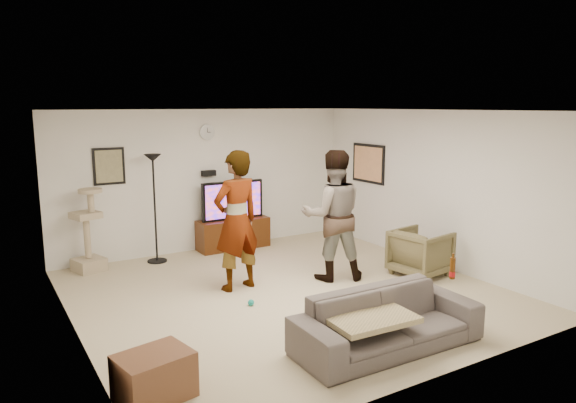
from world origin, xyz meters
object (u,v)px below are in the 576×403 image
tv_stand (233,234)px  floor_lamp (155,209)px  person_right (333,215)px  sofa (388,321)px  side_table (154,376)px  armchair (420,252)px  person_left (237,221)px  tv (233,200)px  beer_bottle (453,268)px  cat_tree (87,230)px

tv_stand → floor_lamp: size_ratio=0.73×
person_right → sofa: bearing=91.3°
sofa → side_table: (-2.44, 0.31, -0.09)m
armchair → person_right: bearing=57.5°
person_left → side_table: size_ratio=3.13×
tv → beer_bottle: 4.57m
tv_stand → beer_bottle: bearing=-82.0°
armchair → side_table: (-4.56, -1.33, -0.14)m
person_left → sofa: 2.68m
floor_lamp → person_right: size_ratio=0.92×
tv_stand → sofa: bearing=-94.1°
person_right → cat_tree: bearing=-14.1°
cat_tree → sofa: bearing=-63.8°
cat_tree → sofa: (2.20, -4.48, -0.35)m
side_table → tv: bearing=56.7°
tv → floor_lamp: floor_lamp is taller
sofa → armchair: armchair is taller
cat_tree → person_right: (3.06, -2.27, 0.31)m
tv_stand → armchair: size_ratio=1.68×
person_left → tv_stand: bearing=-123.4°
sofa → beer_bottle: size_ratio=8.34×
person_right → side_table: person_right is taller
beer_bottle → side_table: 3.46m
person_left → side_table: (-1.89, -2.22, -0.78)m
floor_lamp → armchair: floor_lamp is taller
cat_tree → beer_bottle: (3.16, -4.48, 0.08)m
tv_stand → beer_bottle: 4.59m
cat_tree → person_left: 2.57m
sofa → floor_lamp: bearing=105.5°
person_left → armchair: (2.67, -0.89, -0.63)m
cat_tree → armchair: bearing=-33.3°
armchair → sofa: bearing=119.5°
cat_tree → floor_lamp: bearing=-3.8°
tv → sofa: bearing=-94.1°
floor_lamp → person_right: (1.99, -2.20, 0.07)m
floor_lamp → beer_bottle: floor_lamp is taller
sofa → side_table: size_ratio=3.31×
sofa → armchair: size_ratio=2.69×
tv → person_left: (-0.88, -2.00, 0.10)m
tv_stand → cat_tree: 2.55m
person_left → sofa: (0.56, -2.53, -0.68)m
tv → side_table: size_ratio=1.85×
side_table → floor_lamp: bearing=72.2°
beer_bottle → cat_tree: bearing=125.2°
person_right → sofa: size_ratio=0.93×
floor_lamp → armchair: size_ratio=2.31×
tv → person_right: person_right is taller
floor_lamp → person_right: person_right is taller
person_right → side_table: bearing=52.4°
tv → person_right: (0.53, -2.32, 0.08)m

